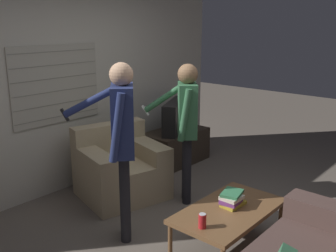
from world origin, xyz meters
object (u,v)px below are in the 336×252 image
Objects in this scene: armchair_beige at (120,169)px; soda_can at (202,221)px; coffee_table at (229,212)px; spare_remote at (230,196)px; tv at (175,116)px; person_left_standing at (122,131)px; person_right_standing at (186,117)px; book_stack at (232,199)px.

armchair_beige reaches higher than soda_can.
spare_remote is at bearing 31.14° from coffee_table.
person_left_standing is at bearing 0.19° from tv.
soda_can is (-0.44, -0.02, 0.10)m from coffee_table.
armchair_beige reaches higher than spare_remote.
armchair_beige is 1.02× the size of coffee_table.
soda_can is (-0.99, -0.97, -0.54)m from person_right_standing.
tv is 2.36m from book_stack.
armchair_beige is at bearing 3.53° from person_left_standing.
person_left_standing is 1.19m from book_stack.
book_stack is at bearing 101.29° from armchair_beige.
coffee_table is 0.68× the size of person_right_standing.
book_stack is 1.88× the size of spare_remote.
coffee_table is at bearing -165.07° from book_stack.
coffee_table is 0.64× the size of person_left_standing.
book_stack is (-1.41, -1.87, -0.23)m from tv.
armchair_beige is 1.32× the size of tv.
person_left_standing is at bearing 64.61° from armchair_beige.
person_right_standing is (0.39, -0.70, 0.69)m from armchair_beige.
tv is at bearing 2.71° from person_right_standing.
soda_can is at bearing -176.20° from book_stack.
spare_remote is at bearing 106.65° from armchair_beige.
tv reaches higher than book_stack.
soda_can is at bearing -133.79° from person_left_standing.
armchair_beige is 1.78m from soda_can.
armchair_beige is 1.64m from book_stack.
spare_remote is at bearing -94.03° from person_left_standing.
armchair_beige is 1.66m from coffee_table.
book_stack is (0.55, -0.87, -0.60)m from person_left_standing.
coffee_table is (-0.16, -1.65, 0.05)m from armchair_beige.
book_stack is at bearing 26.08° from tv.
book_stack reaches higher than spare_remote.
coffee_table is 0.45m from soda_can.
person_right_standing is 1.18m from book_stack.
armchair_beige is 8.36× the size of spare_remote.
tv reaches higher than armchair_beige.
book_stack is 1.99× the size of soda_can.
soda_can is at bearing 164.03° from spare_remote.
spare_remote is (-0.33, -0.82, -0.59)m from person_right_standing.
tv reaches higher than coffee_table.
soda_can is (-0.50, -0.03, -0.00)m from book_stack.
person_right_standing is (-0.93, -0.94, 0.31)m from tv.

